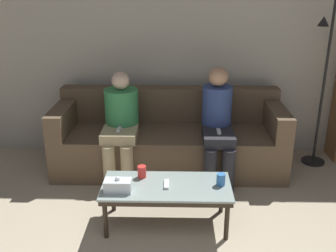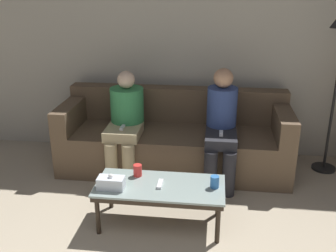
{
  "view_description": "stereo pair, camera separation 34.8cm",
  "coord_description": "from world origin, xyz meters",
  "px_view_note": "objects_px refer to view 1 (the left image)",
  "views": [
    {
      "loc": [
        0.08,
        -1.1,
        2.01
      ],
      "look_at": [
        0.0,
        2.36,
        0.71
      ],
      "focal_mm": 42.0,
      "sensor_mm": 36.0,
      "label": 1
    },
    {
      "loc": [
        0.43,
        -1.07,
        2.01
      ],
      "look_at": [
        0.0,
        2.36,
        0.71
      ],
      "focal_mm": 42.0,
      "sensor_mm": 36.0,
      "label": 2
    }
  ],
  "objects_px": {
    "couch": "(169,140)",
    "cup_near_left": "(142,172)",
    "standing_lamp": "(328,65)",
    "seated_person_left_end": "(121,121)",
    "coffee_table": "(167,189)",
    "cup_near_right": "(221,179)",
    "game_remote": "(167,184)",
    "seated_person_mid_left": "(217,121)",
    "tissue_box": "(118,185)"
  },
  "relations": [
    {
      "from": "coffee_table",
      "to": "standing_lamp",
      "type": "bearing_deg",
      "value": 37.04
    },
    {
      "from": "coffee_table",
      "to": "cup_near_left",
      "type": "height_order",
      "value": "cup_near_left"
    },
    {
      "from": "coffee_table",
      "to": "seated_person_mid_left",
      "type": "xyz_separation_m",
      "value": [
        0.5,
        0.91,
        0.28
      ]
    },
    {
      "from": "coffee_table",
      "to": "tissue_box",
      "type": "relative_size",
      "value": 4.94
    },
    {
      "from": "tissue_box",
      "to": "seated_person_mid_left",
      "type": "bearing_deg",
      "value": 48.61
    },
    {
      "from": "game_remote",
      "to": "seated_person_mid_left",
      "type": "distance_m",
      "value": 1.07
    },
    {
      "from": "cup_near_left",
      "to": "cup_near_right",
      "type": "height_order",
      "value": "cup_near_left"
    },
    {
      "from": "game_remote",
      "to": "cup_near_right",
      "type": "bearing_deg",
      "value": 2.04
    },
    {
      "from": "coffee_table",
      "to": "standing_lamp",
      "type": "xyz_separation_m",
      "value": [
        1.69,
        1.28,
        0.8
      ]
    },
    {
      "from": "cup_near_right",
      "to": "standing_lamp",
      "type": "height_order",
      "value": "standing_lamp"
    },
    {
      "from": "cup_near_left",
      "to": "game_remote",
      "type": "height_order",
      "value": "cup_near_left"
    },
    {
      "from": "cup_near_left",
      "to": "game_remote",
      "type": "bearing_deg",
      "value": -32.59
    },
    {
      "from": "game_remote",
      "to": "seated_person_left_end",
      "type": "distance_m",
      "value": 1.09
    },
    {
      "from": "coffee_table",
      "to": "seated_person_left_end",
      "type": "xyz_separation_m",
      "value": [
        -0.5,
        0.94,
        0.27
      ]
    },
    {
      "from": "cup_near_right",
      "to": "game_remote",
      "type": "distance_m",
      "value": 0.46
    },
    {
      "from": "seated_person_mid_left",
      "to": "tissue_box",
      "type": "bearing_deg",
      "value": -131.39
    },
    {
      "from": "cup_near_left",
      "to": "coffee_table",
      "type": "bearing_deg",
      "value": -32.59
    },
    {
      "from": "coffee_table",
      "to": "standing_lamp",
      "type": "relative_size",
      "value": 0.59
    },
    {
      "from": "cup_near_right",
      "to": "game_remote",
      "type": "relative_size",
      "value": 0.69
    },
    {
      "from": "standing_lamp",
      "to": "cup_near_right",
      "type": "bearing_deg",
      "value": -134.45
    },
    {
      "from": "cup_near_right",
      "to": "tissue_box",
      "type": "xyz_separation_m",
      "value": [
        -0.85,
        -0.12,
        -0.0
      ]
    },
    {
      "from": "couch",
      "to": "standing_lamp",
      "type": "bearing_deg",
      "value": 4.64
    },
    {
      "from": "cup_near_right",
      "to": "standing_lamp",
      "type": "bearing_deg",
      "value": 45.55
    },
    {
      "from": "cup_near_left",
      "to": "seated_person_mid_left",
      "type": "height_order",
      "value": "seated_person_mid_left"
    },
    {
      "from": "cup_near_left",
      "to": "standing_lamp",
      "type": "bearing_deg",
      "value": 30.75
    },
    {
      "from": "couch",
      "to": "cup_near_right",
      "type": "xyz_separation_m",
      "value": [
        0.46,
        -1.12,
        0.11
      ]
    },
    {
      "from": "coffee_table",
      "to": "tissue_box",
      "type": "bearing_deg",
      "value": -165.23
    },
    {
      "from": "cup_near_right",
      "to": "seated_person_left_end",
      "type": "xyz_separation_m",
      "value": [
        -0.96,
        0.92,
        0.18
      ]
    },
    {
      "from": "couch",
      "to": "game_remote",
      "type": "relative_size",
      "value": 16.5
    },
    {
      "from": "couch",
      "to": "cup_near_left",
      "type": "height_order",
      "value": "couch"
    },
    {
      "from": "cup_near_right",
      "to": "standing_lamp",
      "type": "distance_m",
      "value": 1.9
    },
    {
      "from": "coffee_table",
      "to": "couch",
      "type": "bearing_deg",
      "value": 90.02
    },
    {
      "from": "game_remote",
      "to": "seated_person_left_end",
      "type": "relative_size",
      "value": 0.13
    },
    {
      "from": "game_remote",
      "to": "cup_near_left",
      "type": "bearing_deg",
      "value": 147.41
    },
    {
      "from": "couch",
      "to": "tissue_box",
      "type": "bearing_deg",
      "value": -107.56
    },
    {
      "from": "standing_lamp",
      "to": "seated_person_mid_left",
      "type": "height_order",
      "value": "standing_lamp"
    },
    {
      "from": "cup_near_left",
      "to": "cup_near_right",
      "type": "relative_size",
      "value": 1.02
    },
    {
      "from": "couch",
      "to": "seated_person_left_end",
      "type": "xyz_separation_m",
      "value": [
        -0.5,
        -0.2,
        0.29
      ]
    },
    {
      "from": "standing_lamp",
      "to": "seated_person_mid_left",
      "type": "relative_size",
      "value": 1.59
    },
    {
      "from": "couch",
      "to": "game_remote",
      "type": "bearing_deg",
      "value": -89.98
    },
    {
      "from": "cup_near_left",
      "to": "game_remote",
      "type": "relative_size",
      "value": 0.7
    },
    {
      "from": "coffee_table",
      "to": "game_remote",
      "type": "relative_size",
      "value": 7.24
    },
    {
      "from": "seated_person_left_end",
      "to": "seated_person_mid_left",
      "type": "xyz_separation_m",
      "value": [
        1.01,
        -0.03,
        0.01
      ]
    },
    {
      "from": "cup_near_right",
      "to": "seated_person_mid_left",
      "type": "height_order",
      "value": "seated_person_mid_left"
    },
    {
      "from": "tissue_box",
      "to": "seated_person_mid_left",
      "type": "relative_size",
      "value": 0.19
    },
    {
      "from": "couch",
      "to": "cup_near_left",
      "type": "distance_m",
      "value": 1.03
    },
    {
      "from": "couch",
      "to": "cup_near_right",
      "type": "height_order",
      "value": "couch"
    },
    {
      "from": "coffee_table",
      "to": "cup_near_left",
      "type": "distance_m",
      "value": 0.28
    },
    {
      "from": "coffee_table",
      "to": "cup_near_left",
      "type": "xyz_separation_m",
      "value": [
        -0.22,
        0.14,
        0.09
      ]
    },
    {
      "from": "cup_near_left",
      "to": "seated_person_left_end",
      "type": "xyz_separation_m",
      "value": [
        -0.29,
        0.8,
        0.18
      ]
    }
  ]
}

